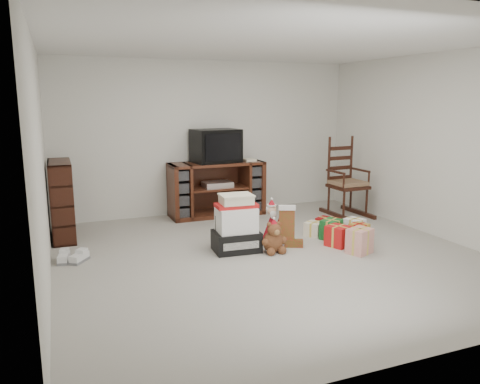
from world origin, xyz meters
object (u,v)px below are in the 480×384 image
bookshelf (62,202)px  sneaker_pair (72,258)px  tv_stand (217,189)px  red_suitcase (230,231)px  santa_figurine (271,225)px  mrs_claus_figurine (235,230)px  gift_pile (236,227)px  teddy_bear (273,239)px  gift_cluster (341,231)px  rocking_chair (346,187)px  crt_television (216,146)px

bookshelf → sneaker_pair: bearing=-87.0°
tv_stand → red_suitcase: 1.76m
santa_figurine → mrs_claus_figurine: (-0.53, -0.01, -0.01)m
gift_pile → teddy_bear: 0.48m
gift_cluster → santa_figurine: bearing=159.3°
bookshelf → sneaker_pair: bookshelf is taller
bookshelf → red_suitcase: size_ratio=2.06×
bookshelf → rocking_chair: (4.36, -0.27, -0.06)m
tv_stand → bookshelf: 2.42m
bookshelf → crt_television: 2.50m
gift_cluster → tv_stand: bearing=119.0°
gift_pile → crt_television: 2.08m
gift_pile → gift_cluster: (1.47, -0.12, -0.18)m
gift_pile → bookshelf: bearing=149.1°
bookshelf → mrs_claus_figurine: size_ratio=1.92×
gift_pile → teddy_bear: gift_pile is taller
tv_stand → santa_figurine: (0.21, -1.64, -0.22)m
tv_stand → mrs_claus_figurine: 1.70m
santa_figurine → tv_stand: bearing=97.4°
bookshelf → gift_cluster: size_ratio=0.95×
rocking_chair → red_suitcase: 2.59m
santa_figurine → gift_pile: bearing=-160.2°
rocking_chair → gift_pile: size_ratio=1.88×
rocking_chair → sneaker_pair: size_ratio=3.40×
teddy_bear → santa_figurine: (0.18, 0.43, 0.05)m
santa_figurine → gift_cluster: (0.88, -0.33, -0.09)m
tv_stand → gift_cluster: 2.28m
gift_cluster → crt_television: bearing=118.9°
gift_pile → gift_cluster: size_ratio=0.64×
santa_figurine → gift_cluster: 0.95m
crt_television → gift_pile: bearing=-108.9°
mrs_claus_figurine → crt_television: (0.32, 1.67, 0.93)m
santa_figurine → sneaker_pair: (-2.53, 0.12, -0.17)m
mrs_claus_figurine → rocking_chair: bearing=21.8°
teddy_bear → sneaker_pair: teddy_bear is taller
rocking_chair → crt_television: size_ratio=1.70×
rocking_chair → gift_cluster: rocking_chair is taller
gift_cluster → crt_television: (-1.10, 1.99, 1.01)m
teddy_bear → sneaker_pair: (-2.36, 0.55, -0.12)m
red_suitcase → gift_cluster: bearing=11.8°
red_suitcase → mrs_claus_figurine: (0.08, 0.04, -0.01)m
teddy_bear → sneaker_pair: 2.42m
teddy_bear → tv_stand: bearing=91.0°
mrs_claus_figurine → gift_pile: bearing=-105.4°
red_suitcase → mrs_claus_figurine: size_ratio=0.93×
red_suitcase → crt_television: size_ratio=0.66×
gift_pile → gift_cluster: bearing=-1.0°
tv_stand → bookshelf: (-2.38, -0.46, 0.07)m
red_suitcase → sneaker_pair: bearing=-162.9°
teddy_bear → bookshelf: bearing=146.4°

